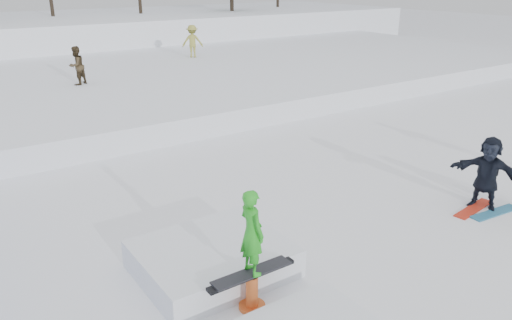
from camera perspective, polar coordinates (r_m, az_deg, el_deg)
ground at (r=10.31m, az=4.05°, el=-9.54°), size 120.00×120.00×0.00m
snow_berm at (r=37.57m, az=-26.26°, el=12.43°), size 60.00×14.00×2.40m
snow_midrise at (r=24.09m, az=-20.41°, el=7.86°), size 50.00×18.00×0.80m
walker_olive at (r=22.24m, az=-19.83°, el=10.11°), size 0.97×0.93×1.58m
walker_ygreen at (r=28.40m, az=-7.27°, el=13.31°), size 1.30×1.13×1.75m
spectator_dark at (r=12.63m, az=24.92°, el=-1.34°), size 1.06×1.67×1.72m
loose_board_red at (r=12.74m, az=23.61°, el=-5.11°), size 1.42×0.46×0.03m
loose_board_teal at (r=12.74m, az=25.64°, el=-5.43°), size 1.42×0.42×0.03m
jib_rail_feature at (r=8.77m, az=-2.63°, el=-13.05°), size 2.60×4.40×2.11m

